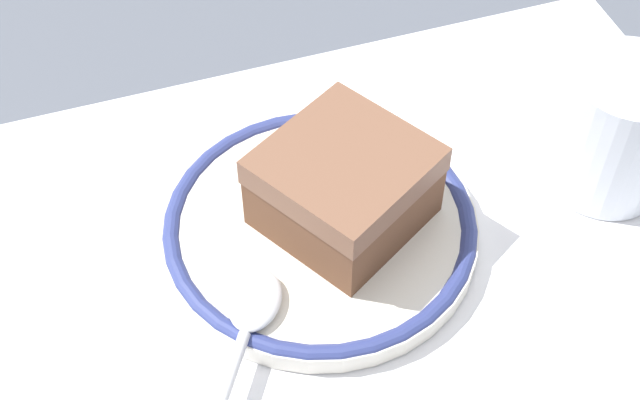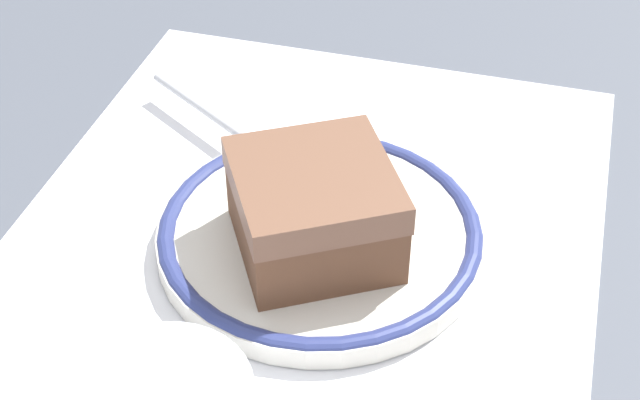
% 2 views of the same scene
% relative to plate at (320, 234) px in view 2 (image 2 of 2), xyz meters
% --- Properties ---
extents(ground_plane, '(2.40, 2.40, 0.00)m').
position_rel_plate_xyz_m(ground_plane, '(0.03, -0.01, -0.01)').
color(ground_plane, '#4C515B').
extents(placemat, '(0.46, 0.32, 0.00)m').
position_rel_plate_xyz_m(placemat, '(0.03, -0.01, -0.01)').
color(placemat, white).
rests_on(placemat, ground_plane).
extents(plate, '(0.18, 0.18, 0.01)m').
position_rel_plate_xyz_m(plate, '(0.00, 0.00, 0.00)').
color(plate, silver).
rests_on(plate, placemat).
extents(cake_slice, '(0.11, 0.11, 0.05)m').
position_rel_plate_xyz_m(cake_slice, '(0.01, 0.00, 0.03)').
color(cake_slice, brown).
rests_on(cake_slice, plate).
extents(spoon, '(0.09, 0.13, 0.01)m').
position_rel_plate_xyz_m(spoon, '(-0.06, -0.06, 0.01)').
color(spoon, silver).
rests_on(spoon, plate).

